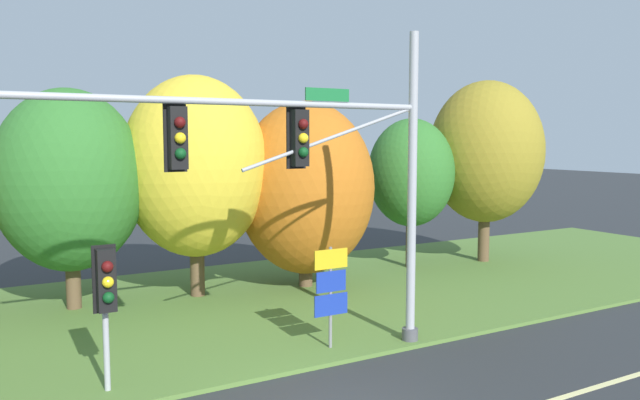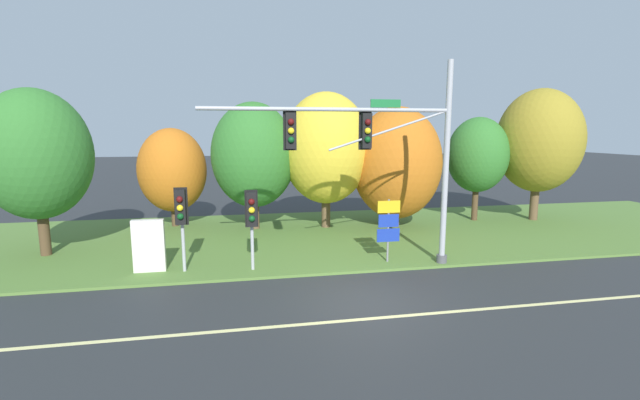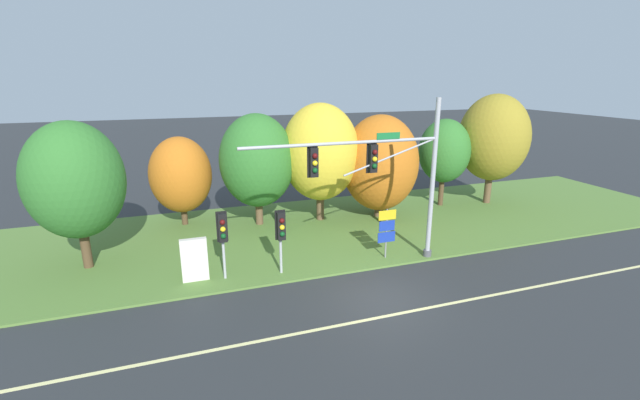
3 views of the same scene
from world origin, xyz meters
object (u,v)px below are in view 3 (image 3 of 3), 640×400
(traffic_signal_mast, at_px, (385,170))
(pedestrian_signal_near_kerb, at_px, (281,229))
(tree_mid_verge, at_px, (320,152))
(tree_tall_centre, at_px, (380,163))
(tree_behind_signpost, at_px, (257,161))
(info_kiosk, at_px, (194,260))
(tree_right_far, at_px, (444,151))
(tree_furthest_back, at_px, (494,138))
(pedestrian_signal_further_along, at_px, (223,232))
(route_sign_post, at_px, (387,229))
(tree_left_of_mast, at_px, (181,175))
(tree_nearest_road, at_px, (75,181))

(traffic_signal_mast, relative_size, pedestrian_signal_near_kerb, 3.09)
(tree_mid_verge, height_order, tree_tall_centre, tree_mid_verge)
(traffic_signal_mast, distance_m, tree_behind_signpost, 8.49)
(traffic_signal_mast, height_order, info_kiosk, traffic_signal_mast)
(info_kiosk, bearing_deg, tree_behind_signpost, 57.52)
(tree_behind_signpost, height_order, tree_right_far, tree_behind_signpost)
(tree_furthest_back, bearing_deg, tree_tall_centre, -178.66)
(pedestrian_signal_near_kerb, xyz_separation_m, tree_mid_verge, (4.04, 6.57, 2.00))
(pedestrian_signal_near_kerb, height_order, tree_behind_signpost, tree_behind_signpost)
(pedestrian_signal_further_along, height_order, tree_right_far, tree_right_far)
(tree_mid_verge, distance_m, tree_right_far, 8.67)
(route_sign_post, height_order, tree_left_of_mast, tree_left_of_mast)
(pedestrian_signal_near_kerb, height_order, pedestrian_signal_further_along, pedestrian_signal_further_along)
(pedestrian_signal_further_along, xyz_separation_m, info_kiosk, (-1.21, 0.36, -1.26))
(tree_tall_centre, relative_size, tree_furthest_back, 0.85)
(route_sign_post, height_order, tree_furthest_back, tree_furthest_back)
(pedestrian_signal_further_along, distance_m, tree_left_of_mast, 8.19)
(tree_furthest_back, bearing_deg, tree_left_of_mast, 173.92)
(route_sign_post, relative_size, tree_mid_verge, 0.35)
(route_sign_post, relative_size, tree_furthest_back, 0.33)
(tree_nearest_road, height_order, tree_behind_signpost, tree_nearest_road)
(tree_left_of_mast, distance_m, info_kiosk, 7.95)
(tree_behind_signpost, relative_size, tree_furthest_back, 0.88)
(tree_furthest_back, bearing_deg, pedestrian_signal_further_along, -162.23)
(info_kiosk, bearing_deg, tree_mid_verge, 37.73)
(traffic_signal_mast, bearing_deg, tree_nearest_road, 162.84)
(pedestrian_signal_further_along, distance_m, info_kiosk, 1.78)
(tree_mid_verge, height_order, info_kiosk, tree_mid_verge)
(tree_nearest_road, bearing_deg, tree_mid_verge, 13.47)
(info_kiosk, bearing_deg, tree_nearest_road, 146.80)
(tree_right_far, bearing_deg, tree_tall_centre, -171.77)
(pedestrian_signal_near_kerb, xyz_separation_m, route_sign_post, (5.15, 0.13, -0.62))
(pedestrian_signal_near_kerb, bearing_deg, tree_left_of_mast, 114.62)
(tree_left_of_mast, distance_m, tree_right_far, 16.59)
(tree_nearest_road, distance_m, tree_right_far, 21.14)
(pedestrian_signal_near_kerb, xyz_separation_m, pedestrian_signal_further_along, (-2.43, 0.27, 0.10))
(route_sign_post, height_order, info_kiosk, route_sign_post)
(tree_behind_signpost, distance_m, tree_tall_centre, 7.36)
(tree_right_far, bearing_deg, pedestrian_signal_further_along, -156.88)
(tree_tall_centre, xyz_separation_m, info_kiosk, (-11.29, -5.37, -2.40))
(tree_nearest_road, distance_m, tree_furthest_back, 24.42)
(pedestrian_signal_near_kerb, bearing_deg, tree_mid_verge, 58.41)
(tree_nearest_road, bearing_deg, tree_behind_signpost, 20.95)
(traffic_signal_mast, relative_size, tree_behind_signpost, 1.41)
(pedestrian_signal_further_along, xyz_separation_m, tree_furthest_back, (18.49, 5.92, 2.25))
(tree_left_of_mast, distance_m, tree_furthest_back, 20.03)
(tree_mid_verge, distance_m, tree_tall_centre, 3.75)
(pedestrian_signal_near_kerb, height_order, tree_mid_verge, tree_mid_verge)
(pedestrian_signal_further_along, bearing_deg, tree_left_of_mast, 99.74)
(tree_right_far, height_order, tree_furthest_back, tree_furthest_back)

